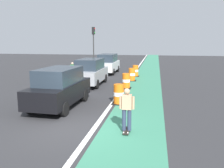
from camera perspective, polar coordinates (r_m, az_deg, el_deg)
name	(u,v)px	position (r m, az deg, el deg)	size (l,w,h in m)	color
ground_plane	(71,128)	(9.75, -9.67, -10.33)	(100.00, 100.00, 0.00)	#2D2D30
bike_lane_strip	(146,81)	(20.84, 8.10, 0.75)	(2.50, 80.00, 0.01)	#387F60
lane_divider_stripe	(129,80)	(20.96, 4.00, 0.88)	(0.20, 80.00, 0.01)	silver
skateboarder_on_lane	(127,109)	(8.94, 3.54, -5.94)	(0.57, 0.80, 1.69)	black
parked_suv_nearest	(60,87)	(12.63, -12.36, -0.80)	(2.04, 4.66, 2.04)	black
parked_suv_second	(90,72)	(18.65, -5.17, 2.90)	(1.93, 4.61, 2.04)	#9EA0A5
parked_suv_third	(108,64)	(25.48, -1.03, 4.90)	(1.94, 4.61, 2.04)	silver
traffic_barrel_front	(119,94)	(13.03, 1.62, -2.48)	(0.73, 0.73, 1.09)	orange
traffic_barrel_mid	(126,81)	(17.38, 3.40, 0.72)	(0.73, 0.73, 1.09)	orange
traffic_barrel_back	(132,75)	(20.71, 4.75, 2.23)	(0.73, 0.73, 1.09)	orange
traffic_barrel_far	(135,71)	(23.30, 5.59, 3.11)	(0.73, 0.73, 1.09)	orange
traffic_light_corner	(94,40)	(30.47, -4.43, 10.39)	(0.41, 0.32, 5.10)	#2D2D2D
pedestrian_crossing	(73,71)	(20.75, -9.39, 3.07)	(0.34, 0.20, 1.61)	#33333D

